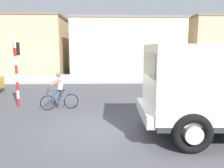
# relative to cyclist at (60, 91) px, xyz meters

# --- Properties ---
(ground_plane) EXTENTS (120.00, 120.00, 0.00)m
(ground_plane) POSITION_rel_cyclist_xyz_m (1.94, -2.73, -0.86)
(ground_plane) COLOR #4C4C51
(sidewalk_far) EXTENTS (80.00, 5.00, 0.16)m
(sidewalk_far) POSITION_rel_cyclist_xyz_m (1.94, 9.86, -0.78)
(sidewalk_far) COLOR #ADADA8
(sidewalk_far) RESTS_ON ground
(cyclist) EXTENTS (1.68, 0.61, 1.72)m
(cyclist) POSITION_rel_cyclist_xyz_m (0.00, 0.00, 0.00)
(cyclist) COLOR black
(cyclist) RESTS_ON ground
(traffic_light_pole) EXTENTS (0.24, 0.43, 3.20)m
(traffic_light_pole) POSITION_rel_cyclist_xyz_m (-2.08, 0.59, 1.20)
(traffic_light_pole) COLOR red
(traffic_light_pole) RESTS_ON ground
(building_corner_left) EXTENTS (12.14, 7.44, 6.22)m
(building_corner_left) POSITION_rel_cyclist_xyz_m (-8.44, 16.55, 2.25)
(building_corner_left) COLOR #D1B284
(building_corner_left) RESTS_ON ground
(building_mid_block) EXTENTS (12.02, 7.20, 5.93)m
(building_mid_block) POSITION_rel_cyclist_xyz_m (4.49, 15.97, 2.11)
(building_mid_block) COLOR beige
(building_mid_block) RESTS_ON ground
(building_corner_right) EXTENTS (8.32, 7.30, 6.21)m
(building_corner_right) POSITION_rel_cyclist_xyz_m (15.69, 16.68, 2.25)
(building_corner_right) COLOR #D1B284
(building_corner_right) RESTS_ON ground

